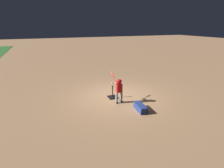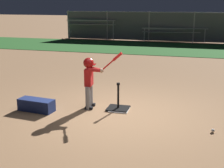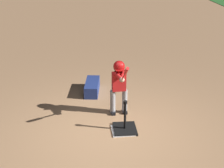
{
  "view_description": "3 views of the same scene",
  "coord_description": "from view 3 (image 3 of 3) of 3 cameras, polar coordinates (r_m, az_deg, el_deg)",
  "views": [
    {
      "loc": [
        -7.9,
        3.52,
        3.61
      ],
      "look_at": [
        -0.22,
        0.4,
        0.78
      ],
      "focal_mm": 28.0,
      "sensor_mm": 36.0,
      "label": 1
    },
    {
      "loc": [
        1.53,
        -6.39,
        2.47
      ],
      "look_at": [
        -0.2,
        0.03,
        0.69
      ],
      "focal_mm": 50.0,
      "sensor_mm": 36.0,
      "label": 2
    },
    {
      "loc": [
        5.11,
        -0.38,
        3.35
      ],
      "look_at": [
        -0.72,
        0.12,
        0.74
      ],
      "focal_mm": 50.0,
      "sensor_mm": 36.0,
      "label": 3
    }
  ],
  "objects": [
    {
      "name": "ground_plane",
      "position": [
        6.12,
        -0.58,
        -9.15
      ],
      "size": [
        90.0,
        90.0,
        0.0
      ],
      "primitive_type": "plane",
      "color": "#99704C"
    },
    {
      "name": "batting_tee",
      "position": [
        6.22,
        2.37,
        -7.81
      ],
      "size": [
        0.5,
        0.45,
        0.64
      ],
      "color": "black",
      "rests_on": "ground_plane"
    },
    {
      "name": "home_plate",
      "position": [
        6.21,
        2.01,
        -8.5
      ],
      "size": [
        0.45,
        0.45,
        0.02
      ],
      "primitive_type": "cube",
      "rotation": [
        0.0,
        0.0,
        0.03
      ],
      "color": "white",
      "rests_on": "ground_plane"
    },
    {
      "name": "batter_child",
      "position": [
        6.47,
        1.33,
        0.53
      ],
      "size": [
        0.91,
        0.38,
        1.36
      ],
      "color": "gray",
      "rests_on": "ground_plane"
    },
    {
      "name": "equipment_bag",
      "position": [
        7.73,
        -3.64,
        -0.54
      ],
      "size": [
        0.87,
        0.42,
        0.28
      ],
      "primitive_type": "cube",
      "rotation": [
        0.0,
        0.0,
        -0.12
      ],
      "color": "navy",
      "rests_on": "ground_plane"
    }
  ]
}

